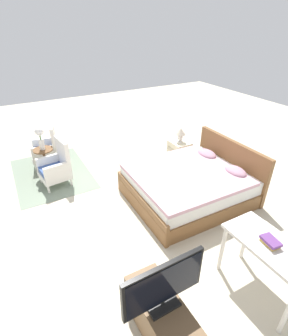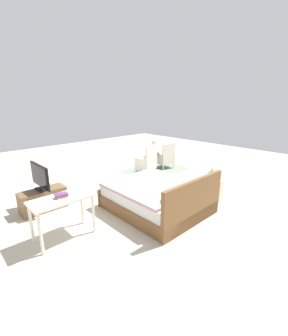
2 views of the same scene
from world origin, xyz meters
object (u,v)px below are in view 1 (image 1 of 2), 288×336
object	(u,v)px
flower_vase	(40,136)
armchair_by_window_right	(57,167)
table_lamp	(181,133)
tv_flatscreen	(164,285)
book_stack	(270,242)
tv_stand	(162,319)
bed	(190,184)
vanity_desk	(269,252)
side_table	(45,159)
armchair_by_window_left	(47,149)
nightstand	(179,153)

from	to	relation	value
flower_vase	armchair_by_window_right	bearing A→B (deg)	16.37
table_lamp	tv_flatscreen	bearing A→B (deg)	-37.84
flower_vase	book_stack	size ratio (longest dim) A/B	2.11
book_stack	tv_flatscreen	bearing A→B (deg)	-94.91
tv_stand	book_stack	distance (m)	1.44
armchair_by_window_right	book_stack	size ratio (longest dim) A/B	4.06
bed	vanity_desk	bearing A→B (deg)	-12.13
armchair_by_window_right	flower_vase	size ratio (longest dim) A/B	1.93
vanity_desk	table_lamp	bearing A→B (deg)	162.04
tv_stand	table_lamp	bearing A→B (deg)	142.14
armchair_by_window_right	table_lamp	world-z (taller)	armchair_by_window_right
armchair_by_window_right	flower_vase	bearing A→B (deg)	-163.63
bed	side_table	bearing A→B (deg)	-134.53
side_table	vanity_desk	size ratio (longest dim) A/B	0.58
tv_flatscreen	book_stack	distance (m)	1.32
tv_stand	tv_flatscreen	size ratio (longest dim) A/B	1.11
bed	tv_stand	xyz separation A→B (m)	(1.84, -1.76, -0.06)
armchair_by_window_left	tv_flatscreen	xyz separation A→B (m)	(4.45, 0.28, 0.40)
bed	armchair_by_window_left	xyz separation A→B (m)	(-2.61, -2.04, 0.08)
armchair_by_window_right	vanity_desk	xyz separation A→B (m)	(3.63, 1.61, 0.27)
tv_flatscreen	book_stack	bearing A→B (deg)	85.09
nightstand	flower_vase	bearing A→B (deg)	-108.71
tv_stand	armchair_by_window_right	bearing A→B (deg)	-175.45
tv_flatscreen	book_stack	world-z (taller)	tv_flatscreen
vanity_desk	tv_flatscreen	bearing A→B (deg)	-95.46
side_table	nightstand	distance (m)	2.93
armchair_by_window_left	tv_flatscreen	distance (m)	4.47
bed	flower_vase	size ratio (longest dim) A/B	4.34
armchair_by_window_right	side_table	size ratio (longest dim) A/B	1.52
armchair_by_window_right	vanity_desk	distance (m)	3.99
table_lamp	tv_flatscreen	xyz separation A→B (m)	(3.04, -2.36, 0.02)
vanity_desk	armchair_by_window_left	bearing A→B (deg)	-160.58
tv_flatscreen	nightstand	bearing A→B (deg)	142.17
tv_flatscreen	book_stack	size ratio (longest dim) A/B	3.81
book_stack	nightstand	bearing A→B (deg)	161.71
side_table	table_lamp	world-z (taller)	table_lamp
side_table	nightstand	size ratio (longest dim) A/B	1.11
side_table	tv_stand	xyz separation A→B (m)	(3.98, 0.42, -0.14)
vanity_desk	book_stack	bearing A→B (deg)	-130.82
armchair_by_window_left	tv_flatscreen	size ratio (longest dim) A/B	1.07
nightstand	side_table	bearing A→B (deg)	-108.71
armchair_by_window_right	vanity_desk	world-z (taller)	armchair_by_window_right
armchair_by_window_left	nightstand	size ratio (longest dim) A/B	1.69
armchair_by_window_right	tv_stand	xyz separation A→B (m)	(3.51, 0.28, -0.14)
vanity_desk	side_table	bearing A→B (deg)	-156.90
flower_vase	side_table	bearing A→B (deg)	0.00
table_lamp	tv_flatscreen	size ratio (longest dim) A/B	0.38
bed	vanity_desk	distance (m)	2.04
tv_stand	book_stack	xyz separation A→B (m)	(0.12, 1.32, 0.56)
flower_vase	table_lamp	bearing A→B (deg)	71.30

